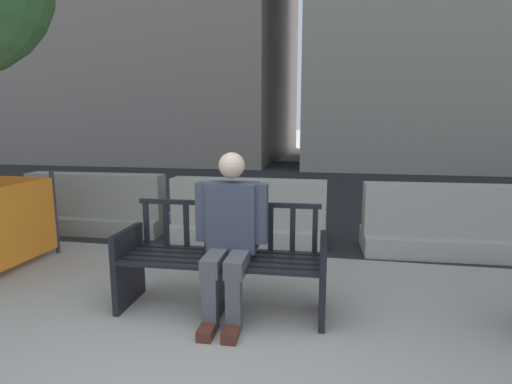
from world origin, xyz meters
name	(u,v)px	position (x,y,z in m)	size (l,w,h in m)	color
street_asphalt	(303,182)	(0.00, 8.70, 0.00)	(120.00, 12.00, 0.01)	black
street_bench	(222,264)	(-0.11, 1.22, 0.40)	(1.70, 0.58, 0.88)	black
seated_person	(230,231)	(-0.02, 1.16, 0.69)	(0.58, 0.73, 1.31)	#383D4C
jersey_barrier_centre	(248,217)	(-0.29, 3.11, 0.34)	(2.00, 0.68, 0.84)	#9E998E
jersey_barrier_left	(97,208)	(-2.55, 3.26, 0.34)	(2.02, 0.74, 0.84)	gray
jersey_barrier_right	(450,226)	(2.15, 3.11, 0.34)	(2.03, 0.76, 0.84)	#9E998E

